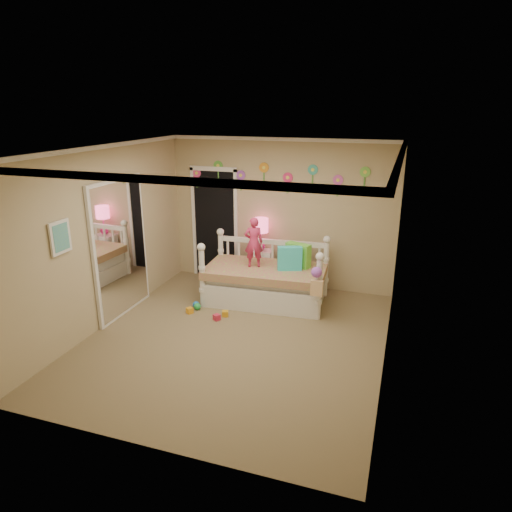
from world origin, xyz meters
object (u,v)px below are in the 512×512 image
(child, at_px, (254,242))
(daybed, at_px, (266,271))
(table_lamp, at_px, (261,229))
(nightstand, at_px, (261,268))

(child, bearing_deg, daybed, 166.34)
(daybed, bearing_deg, child, -175.46)
(daybed, relative_size, table_lamp, 3.39)
(child, height_order, nightstand, child)
(daybed, height_order, table_lamp, table_lamp)
(daybed, height_order, child, child)
(daybed, xyz_separation_m, table_lamp, (-0.30, 0.66, 0.51))
(nightstand, bearing_deg, daybed, -73.25)
(daybed, distance_m, child, 0.51)
(daybed, bearing_deg, nightstand, 110.55)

